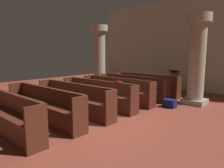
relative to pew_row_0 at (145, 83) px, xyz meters
name	(u,v)px	position (x,y,z in m)	size (l,w,h in m)	color
ground_plane	(97,116)	(0.82, -3.86, -0.49)	(19.20, 19.20, 0.00)	brown
back_wall	(185,45)	(0.82, 2.22, 1.76)	(10.00, 0.16, 4.50)	beige
pew_row_0	(145,83)	(0.00, 0.00, 0.00)	(3.21, 0.47, 0.90)	#562819
pew_row_1	(132,86)	(0.00, -1.02, 0.00)	(3.21, 0.46, 0.90)	#562819
pew_row_2	(116,89)	(0.00, -2.04, 0.00)	(3.21, 0.46, 0.90)	#562819
pew_row_3	(97,93)	(0.00, -3.07, 0.00)	(3.21, 0.46, 0.90)	#562819
pew_row_4	(73,97)	(0.00, -4.09, 0.00)	(3.21, 0.46, 0.90)	#562819
pew_row_5	(43,103)	(0.00, -5.11, 0.00)	(3.21, 0.47, 0.90)	#562819
pew_row_6	(3,111)	(0.00, -6.13, 0.00)	(3.21, 0.46, 0.90)	#562819
pillar_aisle_side	(197,58)	(2.38, -0.41, 1.17)	(0.83, 0.83, 3.19)	#9F967E
pillar_far_side	(100,57)	(-2.33, -0.62, 1.17)	(0.83, 0.83, 3.19)	#9F967E
lectern	(173,83)	(0.77, 1.22, -0.04)	(0.48, 0.45, 1.08)	brown
hymn_book	(119,82)	(0.80, -2.87, 0.43)	(0.14, 0.22, 0.04)	maroon
kneeler_box_navy	(170,103)	(1.93, -1.49, -0.35)	(0.41, 0.30, 0.27)	navy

